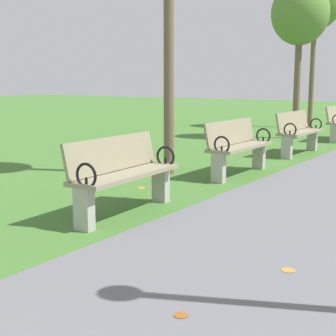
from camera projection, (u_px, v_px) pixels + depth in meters
name	position (u px, v px, depth m)	size (l,w,h in m)	color
park_bench_3	(122.00, 173.00, 5.75)	(0.54, 1.62, 0.90)	gray
park_bench_4	(238.00, 146.00, 8.17)	(0.48, 1.60, 0.90)	gray
park_bench_5	(298.00, 131.00, 10.48)	(0.49, 1.61, 0.90)	gray
tree_2	(300.00, 15.00, 12.99)	(1.51, 1.51, 4.11)	brown
tree_3	(316.00, 1.00, 15.97)	(1.73, 1.73, 5.05)	brown
scattered_leaves	(213.00, 183.00, 7.51)	(4.76, 19.78, 0.02)	#93511E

